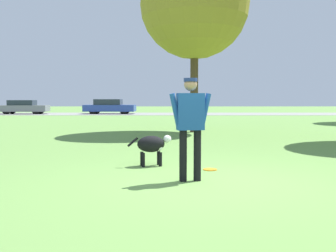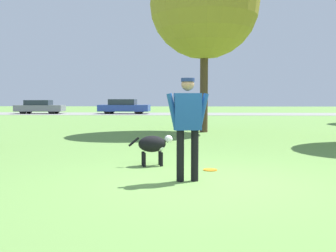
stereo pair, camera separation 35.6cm
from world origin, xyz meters
The scene contains 8 objects.
ground_plane centered at (0.00, 0.00, 0.00)m, with size 120.00×120.00×0.00m, color #608C42.
far_road_strip centered at (0.00, 28.55, 0.01)m, with size 120.00×6.00×0.01m.
person centered at (-0.28, 0.08, 1.07)m, with size 0.74×0.29×1.77m.
dog centered at (-0.99, 1.60, 0.44)m, with size 0.94×0.47×0.65m.
frisbee centered at (0.17, 1.12, 0.01)m, with size 0.28×0.28×0.02m.
tree_mid_center centered at (0.43, 9.92, 5.29)m, with size 4.51×4.51×7.56m.
parked_car_grey centered at (-13.59, 28.43, 0.62)m, with size 4.32×1.98×1.24m.
parked_car_blue centered at (-5.93, 28.64, 0.66)m, with size 4.63×2.02×1.32m.
Camera 2 is at (-0.31, -6.62, 1.43)m, focal length 42.00 mm.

